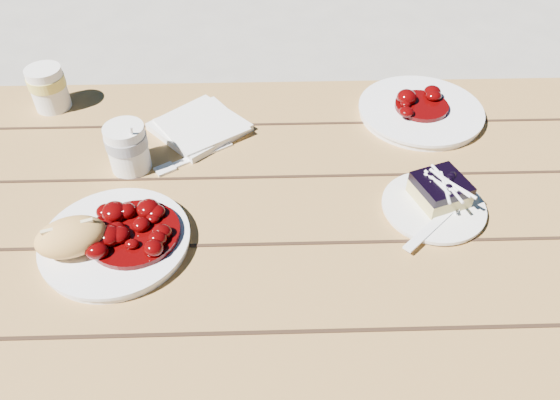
{
  "coord_description": "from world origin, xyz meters",
  "views": [
    {
      "loc": [
        0.15,
        -0.65,
        1.39
      ],
      "look_at": [
        0.17,
        -0.04,
        0.81
      ],
      "focal_mm": 35.0,
      "sensor_mm": 36.0,
      "label": 1
    }
  ],
  "objects_px": {
    "main_plate": "(116,242)",
    "blueberry_cake": "(440,189)",
    "dessert_plate": "(433,207)",
    "coffee_cup": "(128,148)",
    "second_plate": "(420,112)",
    "picnic_table": "(189,272)",
    "second_cup": "(48,88)",
    "bread_roll": "(71,237)"
  },
  "relations": [
    {
      "from": "picnic_table",
      "to": "main_plate",
      "type": "xyz_separation_m",
      "value": [
        -0.09,
        -0.08,
        0.17
      ]
    },
    {
      "from": "bread_roll",
      "to": "main_plate",
      "type": "bearing_deg",
      "value": 19.98
    },
    {
      "from": "picnic_table",
      "to": "bread_roll",
      "type": "xyz_separation_m",
      "value": [
        -0.14,
        -0.1,
        0.2
      ]
    },
    {
      "from": "second_plate",
      "to": "blueberry_cake",
      "type": "bearing_deg",
      "value": -96.02
    },
    {
      "from": "second_plate",
      "to": "dessert_plate",
      "type": "bearing_deg",
      "value": -97.75
    },
    {
      "from": "bread_roll",
      "to": "picnic_table",
      "type": "bearing_deg",
      "value": 33.88
    },
    {
      "from": "bread_roll",
      "to": "blueberry_cake",
      "type": "distance_m",
      "value": 0.59
    },
    {
      "from": "picnic_table",
      "to": "second_cup",
      "type": "distance_m",
      "value": 0.48
    },
    {
      "from": "main_plate",
      "to": "coffee_cup",
      "type": "xyz_separation_m",
      "value": [
        -0.01,
        0.19,
        0.04
      ]
    },
    {
      "from": "blueberry_cake",
      "to": "coffee_cup",
      "type": "bearing_deg",
      "value": 147.9
    },
    {
      "from": "second_plate",
      "to": "bread_roll",
      "type": "bearing_deg",
      "value": -149.17
    },
    {
      "from": "coffee_cup",
      "to": "dessert_plate",
      "type": "bearing_deg",
      "value": -13.51
    },
    {
      "from": "coffee_cup",
      "to": "second_plate",
      "type": "xyz_separation_m",
      "value": [
        0.56,
        0.15,
        -0.04
      ]
    },
    {
      "from": "bread_roll",
      "to": "dessert_plate",
      "type": "xyz_separation_m",
      "value": [
        0.57,
        0.09,
        -0.04
      ]
    },
    {
      "from": "main_plate",
      "to": "dessert_plate",
      "type": "distance_m",
      "value": 0.52
    },
    {
      "from": "bread_roll",
      "to": "coffee_cup",
      "type": "relative_size",
      "value": 1.18
    },
    {
      "from": "dessert_plate",
      "to": "second_cup",
      "type": "bearing_deg",
      "value": 155.5
    },
    {
      "from": "coffee_cup",
      "to": "second_plate",
      "type": "bearing_deg",
      "value": 15.05
    },
    {
      "from": "main_plate",
      "to": "second_cup",
      "type": "relative_size",
      "value": 2.54
    },
    {
      "from": "picnic_table",
      "to": "dessert_plate",
      "type": "relative_size",
      "value": 12.16
    },
    {
      "from": "coffee_cup",
      "to": "second_plate",
      "type": "relative_size",
      "value": 0.36
    },
    {
      "from": "blueberry_cake",
      "to": "second_plate",
      "type": "relative_size",
      "value": 0.41
    },
    {
      "from": "second_plate",
      "to": "second_cup",
      "type": "height_order",
      "value": "second_cup"
    },
    {
      "from": "main_plate",
      "to": "coffee_cup",
      "type": "relative_size",
      "value": 2.54
    },
    {
      "from": "main_plate",
      "to": "second_plate",
      "type": "distance_m",
      "value": 0.65
    },
    {
      "from": "picnic_table",
      "to": "main_plate",
      "type": "bearing_deg",
      "value": -139.14
    },
    {
      "from": "main_plate",
      "to": "blueberry_cake",
      "type": "relative_size",
      "value": 2.24
    },
    {
      "from": "picnic_table",
      "to": "main_plate",
      "type": "distance_m",
      "value": 0.21
    },
    {
      "from": "picnic_table",
      "to": "dessert_plate",
      "type": "distance_m",
      "value": 0.46
    },
    {
      "from": "dessert_plate",
      "to": "coffee_cup",
      "type": "bearing_deg",
      "value": 166.49
    },
    {
      "from": "blueberry_cake",
      "to": "second_cup",
      "type": "relative_size",
      "value": 1.13
    },
    {
      "from": "main_plate",
      "to": "blueberry_cake",
      "type": "bearing_deg",
      "value": 8.81
    },
    {
      "from": "coffee_cup",
      "to": "second_plate",
      "type": "distance_m",
      "value": 0.58
    },
    {
      "from": "picnic_table",
      "to": "blueberry_cake",
      "type": "height_order",
      "value": "blueberry_cake"
    },
    {
      "from": "picnic_table",
      "to": "coffee_cup",
      "type": "bearing_deg",
      "value": 129.68
    },
    {
      "from": "bread_roll",
      "to": "coffee_cup",
      "type": "bearing_deg",
      "value": 77.45
    },
    {
      "from": "coffee_cup",
      "to": "second_plate",
      "type": "height_order",
      "value": "coffee_cup"
    },
    {
      "from": "second_cup",
      "to": "picnic_table",
      "type": "bearing_deg",
      "value": -47.43
    },
    {
      "from": "blueberry_cake",
      "to": "coffee_cup",
      "type": "relative_size",
      "value": 1.13
    },
    {
      "from": "picnic_table",
      "to": "bread_roll",
      "type": "distance_m",
      "value": 0.27
    },
    {
      "from": "bread_roll",
      "to": "second_plate",
      "type": "bearing_deg",
      "value": 30.83
    },
    {
      "from": "bread_roll",
      "to": "coffee_cup",
      "type": "xyz_separation_m",
      "value": [
        0.05,
        0.21,
        0.0
      ]
    }
  ]
}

